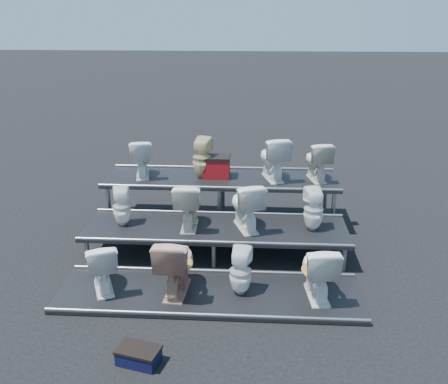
# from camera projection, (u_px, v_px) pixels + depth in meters

# --- Properties ---
(ground) EXTENTS (80.00, 80.00, 0.00)m
(ground) POSITION_uv_depth(u_px,v_px,m) (216.00, 253.00, 8.17)
(ground) COLOR black
(ground) RESTS_ON ground
(tier_front) EXTENTS (4.20, 1.20, 0.06)m
(tier_front) POSITION_uv_depth(u_px,v_px,m) (209.00, 294.00, 6.94)
(tier_front) COLOR black
(tier_front) RESTS_ON ground
(tier_mid) EXTENTS (4.20, 1.20, 0.46)m
(tier_mid) POSITION_uv_depth(u_px,v_px,m) (216.00, 240.00, 8.09)
(tier_mid) COLOR black
(tier_mid) RESTS_ON ground
(tier_back) EXTENTS (4.20, 1.20, 0.86)m
(tier_back) POSITION_uv_depth(u_px,v_px,m) (221.00, 200.00, 9.24)
(tier_back) COLOR black
(tier_back) RESTS_ON ground
(toilet_0) EXTENTS (0.66, 0.82, 0.74)m
(toilet_0) POSITION_uv_depth(u_px,v_px,m) (101.00, 265.00, 6.89)
(toilet_0) COLOR white
(toilet_0) RESTS_ON tier_front
(toilet_1) EXTENTS (0.53, 0.87, 0.85)m
(toilet_1) POSITION_uv_depth(u_px,v_px,m) (176.00, 264.00, 6.81)
(toilet_1) COLOR tan
(toilet_1) RESTS_ON tier_front
(toilet_2) EXTENTS (0.35, 0.35, 0.68)m
(toilet_2) POSITION_uv_depth(u_px,v_px,m) (241.00, 271.00, 6.79)
(toilet_2) COLOR white
(toilet_2) RESTS_ON tier_front
(toilet_3) EXTENTS (0.52, 0.82, 0.80)m
(toilet_3) POSITION_uv_depth(u_px,v_px,m) (318.00, 270.00, 6.71)
(toilet_3) COLOR white
(toilet_3) RESTS_ON tier_front
(toilet_4) EXTENTS (0.34, 0.35, 0.64)m
(toilet_4) POSITION_uv_depth(u_px,v_px,m) (122.00, 207.00, 7.99)
(toilet_4) COLOR white
(toilet_4) RESTS_ON tier_mid
(toilet_5) EXTENTS (0.43, 0.75, 0.76)m
(toilet_5) POSITION_uv_depth(u_px,v_px,m) (189.00, 204.00, 7.90)
(toilet_5) COLOR silver
(toilet_5) RESTS_ON tier_mid
(toilet_6) EXTENTS (0.66, 0.87, 0.79)m
(toilet_6) POSITION_uv_depth(u_px,v_px,m) (246.00, 205.00, 7.84)
(toilet_6) COLOR white
(toilet_6) RESTS_ON tier_mid
(toilet_7) EXTENTS (0.36, 0.36, 0.69)m
(toilet_7) POSITION_uv_depth(u_px,v_px,m) (314.00, 209.00, 7.80)
(toilet_7) COLOR white
(toilet_7) RESTS_ON tier_mid
(toilet_8) EXTENTS (0.52, 0.75, 0.70)m
(toilet_8) POSITION_uv_depth(u_px,v_px,m) (141.00, 158.00, 9.05)
(toilet_8) COLOR white
(toilet_8) RESTS_ON tier_back
(toilet_9) EXTENTS (0.40, 0.40, 0.74)m
(toilet_9) POSITION_uv_depth(u_px,v_px,m) (202.00, 158.00, 8.98)
(toilet_9) COLOR beige
(toilet_9) RESTS_ON tier_back
(toilet_10) EXTENTS (0.64, 0.86, 0.79)m
(toilet_10) POSITION_uv_depth(u_px,v_px,m) (273.00, 158.00, 8.90)
(toilet_10) COLOR white
(toilet_10) RESTS_ON tier_back
(toilet_11) EXTENTS (0.53, 0.76, 0.71)m
(toilet_11) POSITION_uv_depth(u_px,v_px,m) (317.00, 161.00, 8.86)
(toilet_11) COLOR silver
(toilet_11) RESTS_ON tier_back
(red_crate) EXTENTS (0.48, 0.38, 0.34)m
(red_crate) POSITION_uv_depth(u_px,v_px,m) (216.00, 168.00, 9.08)
(red_crate) COLOR maroon
(red_crate) RESTS_ON tier_back
(step_stool) EXTENTS (0.51, 0.38, 0.17)m
(step_stool) POSITION_uv_depth(u_px,v_px,m) (139.00, 357.00, 5.61)
(step_stool) COLOR black
(step_stool) RESTS_ON ground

